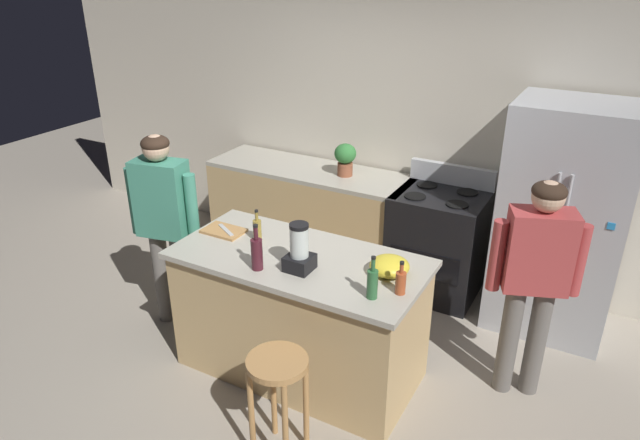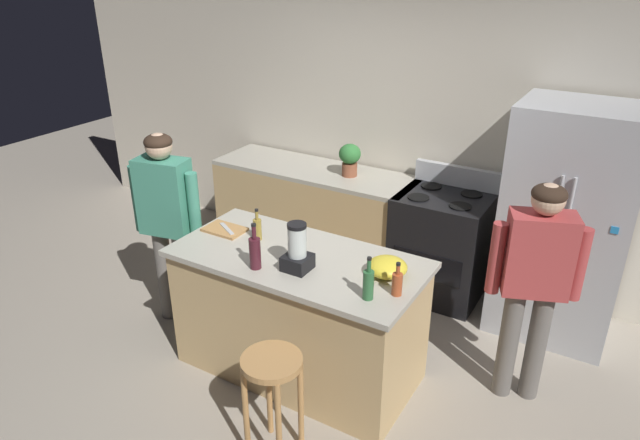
{
  "view_description": "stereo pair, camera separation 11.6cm",
  "coord_description": "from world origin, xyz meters",
  "px_view_note": "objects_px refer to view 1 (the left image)",
  "views": [
    {
      "loc": [
        1.77,
        -2.9,
        2.79
      ],
      "look_at": [
        0.0,
        0.3,
        1.09
      ],
      "focal_mm": 32.16,
      "sensor_mm": 36.0,
      "label": 1
    },
    {
      "loc": [
        1.87,
        -2.84,
        2.79
      ],
      "look_at": [
        0.0,
        0.3,
        1.09
      ],
      "focal_mm": 32.16,
      "sensor_mm": 36.0,
      "label": 2
    }
  ],
  "objects_px": {
    "refrigerator": "(561,221)",
    "stove_range": "(437,243)",
    "potted_plant": "(345,157)",
    "cutting_board": "(224,231)",
    "person_by_island_left": "(164,215)",
    "bottle_olive_oil": "(372,283)",
    "person_by_sink_right": "(535,272)",
    "mixing_bowl": "(389,266)",
    "blender_appliance": "(299,251)",
    "bottle_cooking_sauce": "(401,282)",
    "bar_stool": "(278,382)",
    "bottle_vinegar": "(257,229)",
    "kitchen_island": "(300,315)",
    "chef_knife": "(226,230)",
    "bottle_wine": "(257,253)"
  },
  "relations": [
    {
      "from": "refrigerator",
      "to": "bottle_olive_oil",
      "type": "relative_size",
      "value": 6.69
    },
    {
      "from": "person_by_sink_right",
      "to": "blender_appliance",
      "type": "distance_m",
      "value": 1.51
    },
    {
      "from": "bottle_cooking_sauce",
      "to": "cutting_board",
      "type": "relative_size",
      "value": 0.72
    },
    {
      "from": "bottle_wine",
      "to": "bottle_olive_oil",
      "type": "bearing_deg",
      "value": 3.24
    },
    {
      "from": "kitchen_island",
      "to": "bottle_wine",
      "type": "height_order",
      "value": "bottle_wine"
    },
    {
      "from": "potted_plant",
      "to": "bottle_olive_oil",
      "type": "xyz_separation_m",
      "value": [
        1.07,
        -1.77,
        -0.07
      ]
    },
    {
      "from": "kitchen_island",
      "to": "bar_stool",
      "type": "distance_m",
      "value": 0.8
    },
    {
      "from": "potted_plant",
      "to": "bottle_wine",
      "type": "height_order",
      "value": "bottle_wine"
    },
    {
      "from": "kitchen_island",
      "to": "potted_plant",
      "type": "xyz_separation_m",
      "value": [
        -0.43,
        1.55,
        0.64
      ]
    },
    {
      "from": "person_by_sink_right",
      "to": "mixing_bowl",
      "type": "bearing_deg",
      "value": -150.04
    },
    {
      "from": "kitchen_island",
      "to": "blender_appliance",
      "type": "relative_size",
      "value": 5.34
    },
    {
      "from": "person_by_island_left",
      "to": "blender_appliance",
      "type": "height_order",
      "value": "person_by_island_left"
    },
    {
      "from": "bar_stool",
      "to": "potted_plant",
      "type": "relative_size",
      "value": 2.35
    },
    {
      "from": "refrigerator",
      "to": "chef_knife",
      "type": "height_order",
      "value": "refrigerator"
    },
    {
      "from": "bottle_vinegar",
      "to": "chef_knife",
      "type": "height_order",
      "value": "bottle_vinegar"
    },
    {
      "from": "bottle_olive_oil",
      "to": "chef_knife",
      "type": "relative_size",
      "value": 1.25
    },
    {
      "from": "refrigerator",
      "to": "bottle_wine",
      "type": "xyz_separation_m",
      "value": [
        -1.61,
        -1.77,
        0.13
      ]
    },
    {
      "from": "kitchen_island",
      "to": "bottle_olive_oil",
      "type": "relative_size",
      "value": 6.28
    },
    {
      "from": "potted_plant",
      "to": "blender_appliance",
      "type": "relative_size",
      "value": 0.92
    },
    {
      "from": "person_by_island_left",
      "to": "blender_appliance",
      "type": "xyz_separation_m",
      "value": [
        1.32,
        -0.18,
        0.11
      ]
    },
    {
      "from": "potted_plant",
      "to": "mixing_bowl",
      "type": "distance_m",
      "value": 1.81
    },
    {
      "from": "bottle_vinegar",
      "to": "potted_plant",
      "type": "bearing_deg",
      "value": 91.93
    },
    {
      "from": "stove_range",
      "to": "bottle_olive_oil",
      "type": "bearing_deg",
      "value": -85.41
    },
    {
      "from": "person_by_island_left",
      "to": "bottle_cooking_sauce",
      "type": "distance_m",
      "value": 2.0
    },
    {
      "from": "potted_plant",
      "to": "cutting_board",
      "type": "distance_m",
      "value": 1.52
    },
    {
      "from": "refrigerator",
      "to": "blender_appliance",
      "type": "bearing_deg",
      "value": -129.77
    },
    {
      "from": "bottle_wine",
      "to": "bottle_vinegar",
      "type": "distance_m",
      "value": 0.41
    },
    {
      "from": "bottle_cooking_sauce",
      "to": "kitchen_island",
      "type": "bearing_deg",
      "value": 172.78
    },
    {
      "from": "stove_range",
      "to": "bottle_olive_oil",
      "type": "relative_size",
      "value": 4.07
    },
    {
      "from": "bottle_vinegar",
      "to": "mixing_bowl",
      "type": "xyz_separation_m",
      "value": [
        1.0,
        0.01,
        -0.03
      ]
    },
    {
      "from": "stove_range",
      "to": "bottle_cooking_sauce",
      "type": "relative_size",
      "value": 5.19
    },
    {
      "from": "bottle_wine",
      "to": "cutting_board",
      "type": "bearing_deg",
      "value": 148.15
    },
    {
      "from": "bottle_cooking_sauce",
      "to": "bar_stool",
      "type": "bearing_deg",
      "value": -126.54
    },
    {
      "from": "refrigerator",
      "to": "bottle_cooking_sauce",
      "type": "xyz_separation_m",
      "value": [
        -0.7,
        -1.6,
        0.1
      ]
    },
    {
      "from": "person_by_sink_right",
      "to": "bottle_cooking_sauce",
      "type": "bearing_deg",
      "value": -135.77
    },
    {
      "from": "person_by_island_left",
      "to": "person_by_sink_right",
      "type": "relative_size",
      "value": 1.02
    },
    {
      "from": "person_by_island_left",
      "to": "bottle_olive_oil",
      "type": "height_order",
      "value": "person_by_island_left"
    },
    {
      "from": "refrigerator",
      "to": "blender_appliance",
      "type": "xyz_separation_m",
      "value": [
        -1.37,
        -1.64,
        0.15
      ]
    },
    {
      "from": "bottle_cooking_sauce",
      "to": "bottle_vinegar",
      "type": "bearing_deg",
      "value": 171.74
    },
    {
      "from": "mixing_bowl",
      "to": "person_by_sink_right",
      "type": "bearing_deg",
      "value": 29.96
    },
    {
      "from": "potted_plant",
      "to": "cutting_board",
      "type": "bearing_deg",
      "value": -99.25
    },
    {
      "from": "blender_appliance",
      "to": "bottle_olive_oil",
      "type": "height_order",
      "value": "blender_appliance"
    },
    {
      "from": "potted_plant",
      "to": "chef_knife",
      "type": "height_order",
      "value": "potted_plant"
    },
    {
      "from": "refrigerator",
      "to": "stove_range",
      "type": "xyz_separation_m",
      "value": [
        -0.96,
        0.02,
        -0.44
      ]
    },
    {
      "from": "stove_range",
      "to": "bar_stool",
      "type": "relative_size",
      "value": 1.59
    },
    {
      "from": "kitchen_island",
      "to": "person_by_island_left",
      "type": "distance_m",
      "value": 1.32
    },
    {
      "from": "stove_range",
      "to": "cutting_board",
      "type": "bearing_deg",
      "value": -128.64
    },
    {
      "from": "bottle_vinegar",
      "to": "mixing_bowl",
      "type": "bearing_deg",
      "value": 0.75
    },
    {
      "from": "person_by_island_left",
      "to": "bottle_vinegar",
      "type": "relative_size",
      "value": 6.81
    },
    {
      "from": "bar_stool",
      "to": "bottle_olive_oil",
      "type": "xyz_separation_m",
      "value": [
        0.35,
        0.51,
        0.5
      ]
    }
  ]
}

